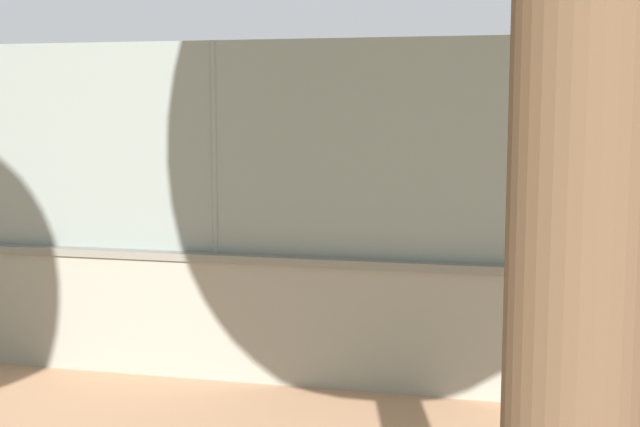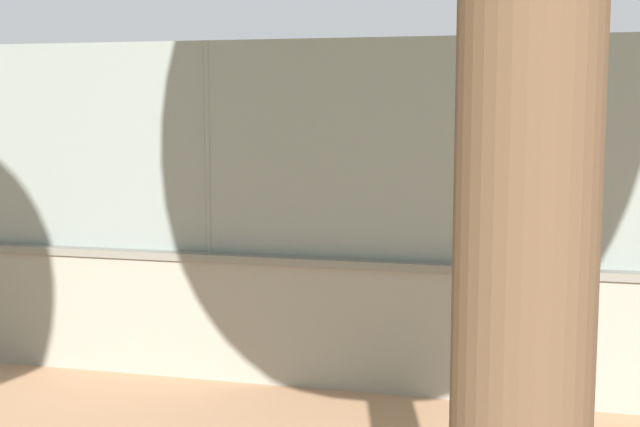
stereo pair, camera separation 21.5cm
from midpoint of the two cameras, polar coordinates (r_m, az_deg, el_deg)
The scene contains 4 objects.
ground_plane at distance 21.41m, azimuth 1.84°, elevation -0.78°, with size 260.00×260.00×0.00m, color tan.
player_baseline_waiting at distance 20.55m, azimuth 15.45°, elevation 1.24°, with size 1.16×0.72×1.57m.
player_near_wall_returning at distance 13.91m, azimuth -4.04°, elevation -1.17°, with size 0.70×1.12×1.58m.
sports_ball at distance 19.70m, azimuth 19.65°, elevation 1.41°, with size 0.14×0.14×0.14m, color orange.
Camera 2 is at (-5.01, 20.61, 2.92)m, focal length 49.01 mm.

